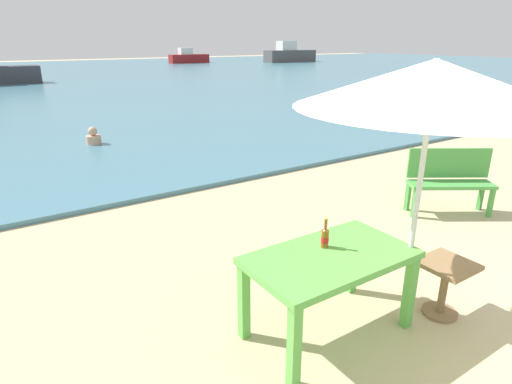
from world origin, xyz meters
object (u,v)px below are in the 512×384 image
bench_green_right (450,177)px  boat_sailboat (290,54)px  picnic_table_green (330,266)px  patio_umbrella (433,84)px  boat_tanker (189,58)px  side_table_wood (445,281)px  swimmer_person (93,137)px  beer_bottle_amber (325,237)px

bench_green_right → boat_sailboat: (24.80, 35.83, 0.33)m
picnic_table_green → patio_umbrella: patio_umbrella is taller
boat_sailboat → boat_tanker: size_ratio=1.44×
patio_umbrella → side_table_wood: 1.81m
side_table_wood → swimmer_person: side_table_wood is taller
side_table_wood → bench_green_right: bench_green_right is taller
picnic_table_green → side_table_wood: bearing=-20.6°
boat_sailboat → swimmer_person: bearing=-134.4°
side_table_wood → boat_sailboat: size_ratio=0.09×
side_table_wood → bench_green_right: bearing=33.0°
swimmer_person → boat_sailboat: boat_sailboat is taller
beer_bottle_amber → swimmer_person: (-0.02, 8.04, -0.61)m
picnic_table_green → boat_sailboat: (28.17, 36.93, 0.22)m
picnic_table_green → side_table_wood: picnic_table_green is taller
patio_umbrella → boat_tanker: bearing=67.4°
beer_bottle_amber → picnic_table_green: bearing=-109.1°
picnic_table_green → boat_tanker: size_ratio=0.33×
swimmer_person → boat_sailboat: 40.24m
bench_green_right → boat_tanker: (14.49, 39.95, 0.09)m
bench_green_right → swimmer_person: 7.83m
picnic_table_green → patio_umbrella: (0.66, -0.28, 1.47)m
picnic_table_green → beer_bottle_amber: bearing=70.9°
beer_bottle_amber → patio_umbrella: bearing=-33.5°
boat_sailboat → picnic_table_green: bearing=-127.3°
side_table_wood → patio_umbrella: bearing=163.1°
picnic_table_green → beer_bottle_amber: 0.25m
side_table_wood → bench_green_right: size_ratio=0.45×
beer_bottle_amber → boat_tanker: bearing=66.5°
side_table_wood → boat_sailboat: 46.13m
picnic_table_green → boat_tanker: boat_tanker is taller
patio_umbrella → bench_green_right: patio_umbrella is taller
swimmer_person → side_table_wood: bearing=-83.1°
patio_umbrella → swimmer_person: bearing=94.3°
picnic_table_green → patio_umbrella: 1.63m
patio_umbrella → picnic_table_green: bearing=157.2°
beer_bottle_amber → swimmer_person: size_ratio=0.65×
boat_sailboat → beer_bottle_amber: bearing=-127.4°
swimmer_person → boat_sailboat: size_ratio=0.07×
picnic_table_green → patio_umbrella: bearing=-22.8°
beer_bottle_amber → side_table_wood: bearing=-27.5°
swimmer_person → boat_tanker: (17.84, 32.88, 0.39)m
bench_green_right → boat_sailboat: size_ratio=0.20×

